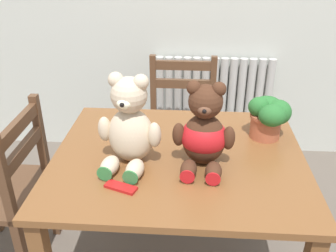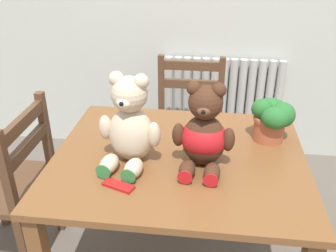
{
  "view_description": "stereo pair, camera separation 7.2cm",
  "coord_description": "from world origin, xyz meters",
  "px_view_note": "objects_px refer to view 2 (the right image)",
  "views": [
    {
      "loc": [
        0.05,
        -0.94,
        1.6
      ],
      "look_at": [
        -0.04,
        0.41,
        0.89
      ],
      "focal_mm": 40.0,
      "sensor_mm": 36.0,
      "label": 1
    },
    {
      "loc": [
        0.12,
        -0.93,
        1.6
      ],
      "look_at": [
        -0.04,
        0.41,
        0.89
      ],
      "focal_mm": 40.0,
      "sensor_mm": 36.0,
      "label": 2
    }
  ],
  "objects_px": {
    "wooden_chair_behind": "(188,125)",
    "chocolate_bar": "(118,186)",
    "teddy_bear_right": "(204,134)",
    "wooden_chair_side": "(11,185)",
    "potted_plant": "(273,118)",
    "teddy_bear_left": "(130,125)"
  },
  "relations": [
    {
      "from": "teddy_bear_right",
      "to": "potted_plant",
      "type": "relative_size",
      "value": 1.81
    },
    {
      "from": "teddy_bear_right",
      "to": "chocolate_bar",
      "type": "height_order",
      "value": "teddy_bear_right"
    },
    {
      "from": "wooden_chair_side",
      "to": "teddy_bear_left",
      "type": "distance_m",
      "value": 0.79
    },
    {
      "from": "wooden_chair_behind",
      "to": "teddy_bear_left",
      "type": "height_order",
      "value": "teddy_bear_left"
    },
    {
      "from": "wooden_chair_behind",
      "to": "chocolate_bar",
      "type": "bearing_deg",
      "value": 79.81
    },
    {
      "from": "wooden_chair_behind",
      "to": "chocolate_bar",
      "type": "xyz_separation_m",
      "value": [
        -0.2,
        -1.1,
        0.29
      ]
    },
    {
      "from": "wooden_chair_side",
      "to": "potted_plant",
      "type": "bearing_deg",
      "value": -83.24
    },
    {
      "from": "wooden_chair_side",
      "to": "potted_plant",
      "type": "height_order",
      "value": "potted_plant"
    },
    {
      "from": "wooden_chair_behind",
      "to": "wooden_chair_side",
      "type": "relative_size",
      "value": 0.98
    },
    {
      "from": "potted_plant",
      "to": "chocolate_bar",
      "type": "distance_m",
      "value": 0.77
    },
    {
      "from": "wooden_chair_behind",
      "to": "potted_plant",
      "type": "bearing_deg",
      "value": 122.9
    },
    {
      "from": "chocolate_bar",
      "to": "teddy_bear_left",
      "type": "bearing_deg",
      "value": 87.17
    },
    {
      "from": "wooden_chair_behind",
      "to": "wooden_chair_side",
      "type": "xyz_separation_m",
      "value": [
        -0.84,
        -0.81,
        0.02
      ]
    },
    {
      "from": "wooden_chair_behind",
      "to": "chocolate_bar",
      "type": "height_order",
      "value": "wooden_chair_behind"
    },
    {
      "from": "wooden_chair_behind",
      "to": "teddy_bear_right",
      "type": "xyz_separation_m",
      "value": [
        0.12,
        -0.9,
        0.43
      ]
    },
    {
      "from": "wooden_chair_side",
      "to": "chocolate_bar",
      "type": "xyz_separation_m",
      "value": [
        0.65,
        -0.29,
        0.27
      ]
    },
    {
      "from": "wooden_chair_behind",
      "to": "teddy_bear_right",
      "type": "height_order",
      "value": "teddy_bear_right"
    },
    {
      "from": "teddy_bear_left",
      "to": "chocolate_bar",
      "type": "bearing_deg",
      "value": 96.89
    },
    {
      "from": "potted_plant",
      "to": "chocolate_bar",
      "type": "height_order",
      "value": "potted_plant"
    },
    {
      "from": "potted_plant",
      "to": "chocolate_bar",
      "type": "relative_size",
      "value": 1.6
    },
    {
      "from": "teddy_bear_right",
      "to": "chocolate_bar",
      "type": "xyz_separation_m",
      "value": [
        -0.31,
        -0.2,
        -0.14
      ]
    },
    {
      "from": "wooden_chair_behind",
      "to": "teddy_bear_right",
      "type": "distance_m",
      "value": 1.0
    }
  ]
}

